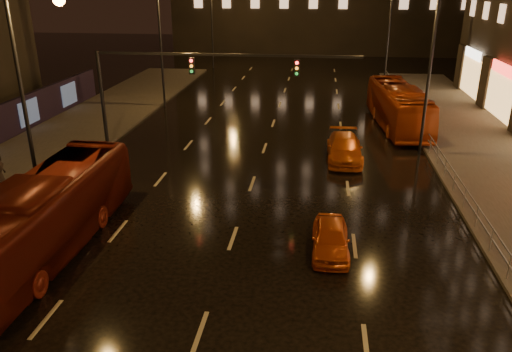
# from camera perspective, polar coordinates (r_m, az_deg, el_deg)

# --- Properties ---
(ground) EXTENTS (140.00, 140.00, 0.00)m
(ground) POSITION_cam_1_polar(r_m,az_deg,el_deg) (30.04, 0.56, 2.01)
(ground) COLOR black
(ground) RESTS_ON ground
(sidewalk_left) EXTENTS (7.00, 70.00, 0.15)m
(sidewalk_left) POSITION_cam_1_polar(r_m,az_deg,el_deg) (30.26, -26.98, -0.14)
(sidewalk_left) COLOR #38332D
(sidewalk_left) RESTS_ON ground
(traffic_signal) EXTENTS (15.31, 0.32, 6.20)m
(traffic_signal) POSITION_cam_1_polar(r_m,az_deg,el_deg) (29.81, -9.29, 11.01)
(traffic_signal) COLOR black
(traffic_signal) RESTS_ON ground
(railing_right) EXTENTS (0.05, 56.00, 1.00)m
(railing_right) POSITION_cam_1_polar(r_m,az_deg,el_deg) (28.53, 20.87, 1.38)
(railing_right) COLOR #99999E
(railing_right) RESTS_ON sidewalk_right
(bus_red) EXTENTS (2.64, 11.27, 3.14)m
(bus_red) POSITION_cam_1_polar(r_m,az_deg,el_deg) (20.99, -22.91, -4.12)
(bus_red) COLOR #5E160D
(bus_red) RESTS_ON ground
(bus_curb) EXTENTS (3.51, 11.13, 3.05)m
(bus_curb) POSITION_cam_1_polar(r_m,az_deg,el_deg) (37.66, 15.93, 7.65)
(bus_curb) COLOR #A13610
(bus_curb) RESTS_ON ground
(taxi_near) EXTENTS (1.47, 3.59, 1.22)m
(taxi_near) POSITION_cam_1_polar(r_m,az_deg,el_deg) (19.89, 8.52, -7.06)
(taxi_near) COLOR #D15013
(taxi_near) RESTS_ON ground
(taxi_far) EXTENTS (2.05, 4.94, 1.43)m
(taxi_far) POSITION_cam_1_polar(r_m,az_deg,el_deg) (30.08, 10.08, 3.13)
(taxi_far) COLOR #C25012
(taxi_far) RESTS_ON ground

